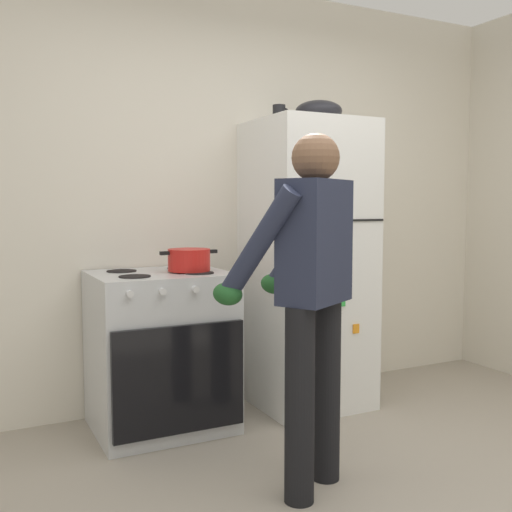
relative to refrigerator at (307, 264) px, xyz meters
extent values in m
cube|color=silver|center=(-0.43, 0.38, 0.44)|extent=(6.00, 0.10, 2.70)
cube|color=white|center=(0.00, 0.00, 0.00)|extent=(0.68, 0.68, 1.81)
cube|color=black|center=(0.00, -0.34, 0.29)|extent=(0.67, 0.01, 0.01)
cylinder|color=#B7B7BC|center=(-0.08, -0.36, -0.31)|extent=(0.02, 0.02, 0.66)
cylinder|color=#B7B7BC|center=(-0.08, -0.36, 0.60)|extent=(0.02, 0.02, 0.34)
cube|color=blue|center=(-0.05, -0.35, -0.35)|extent=(0.04, 0.01, 0.06)
cube|color=orange|center=(0.14, -0.35, -0.37)|extent=(0.04, 0.01, 0.06)
cube|color=green|center=(0.04, -0.35, -0.19)|extent=(0.04, 0.01, 0.06)
cube|color=purple|center=(-0.14, -0.35, -0.26)|extent=(0.04, 0.01, 0.06)
cube|color=silver|center=(-0.98, 0.00, -0.45)|extent=(0.76, 0.64, 0.91)
cube|color=black|center=(-0.98, -0.32, -0.53)|extent=(0.53, 0.01, 0.33)
cylinder|color=black|center=(-1.16, -0.14, 0.00)|extent=(0.17, 0.17, 0.01)
cylinder|color=black|center=(-0.80, -0.14, 0.00)|extent=(0.17, 0.17, 0.01)
cylinder|color=black|center=(-1.16, 0.14, 0.00)|extent=(0.17, 0.17, 0.01)
cylinder|color=black|center=(-0.80, 0.14, 0.00)|extent=(0.17, 0.17, 0.01)
cylinder|color=silver|center=(-1.24, -0.33, -0.06)|extent=(0.04, 0.03, 0.04)
cylinder|color=silver|center=(-1.07, -0.33, -0.06)|extent=(0.04, 0.03, 0.04)
cylinder|color=silver|center=(-0.89, -0.33, -0.06)|extent=(0.04, 0.03, 0.04)
cylinder|color=silver|center=(-0.72, -0.33, -0.06)|extent=(0.04, 0.03, 0.04)
cube|color=black|center=(-0.98, -0.33, -0.54)|extent=(0.72, 0.03, 0.58)
cylinder|color=black|center=(-0.71, -1.11, -0.48)|extent=(0.13, 0.13, 0.86)
cylinder|color=black|center=(-0.49, -0.98, -0.48)|extent=(0.13, 0.13, 0.86)
cube|color=#23283D|center=(-0.60, -1.05, 0.22)|extent=(0.41, 0.36, 0.54)
sphere|color=brown|center=(-0.60, -1.05, 0.59)|extent=(0.21, 0.21, 0.21)
sphere|color=#272727|center=(-0.60, -1.05, 0.55)|extent=(0.15, 0.15, 0.15)
cylinder|color=#23283D|center=(-0.85, -1.01, 0.22)|extent=(0.28, 0.39, 0.51)
cylinder|color=#23283D|center=(-0.51, -0.80, 0.22)|extent=(0.28, 0.39, 0.51)
ellipsoid|color=#1E5123|center=(-0.94, -0.86, -0.01)|extent=(0.12, 0.18, 0.10)
ellipsoid|color=#1E5123|center=(-0.59, -0.66, -0.01)|extent=(0.12, 0.18, 0.10)
cylinder|color=red|center=(-0.82, -0.05, 0.07)|extent=(0.24, 0.24, 0.13)
cube|color=black|center=(-0.97, -0.05, 0.11)|extent=(0.05, 0.03, 0.02)
cube|color=black|center=(-0.67, -0.05, 0.11)|extent=(0.05, 0.03, 0.02)
cylinder|color=black|center=(-0.18, 0.05, 0.95)|extent=(0.08, 0.08, 0.10)
torus|color=black|center=(-0.14, 0.05, 0.96)|extent=(0.06, 0.01, 0.06)
ellipsoid|color=black|center=(0.08, 0.00, 0.97)|extent=(0.30, 0.30, 0.13)
camera|label=1|loc=(-1.99, -3.25, 0.38)|focal=41.71mm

